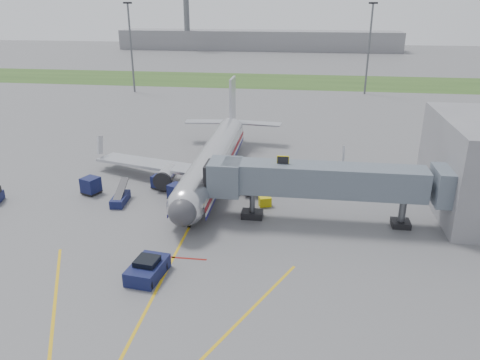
# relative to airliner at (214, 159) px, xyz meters

# --- Properties ---
(ground) EXTENTS (400.00, 400.00, 0.00)m
(ground) POSITION_rel_airliner_xyz_m (-0.00, -15.25, -2.65)
(ground) COLOR #565659
(ground) RESTS_ON ground
(grass_strip) EXTENTS (300.00, 25.00, 0.01)m
(grass_strip) POSITION_rel_airliner_xyz_m (-0.00, 74.75, -2.64)
(grass_strip) COLOR #2D4C1E
(grass_strip) RESTS_ON ground
(apron_markings) EXTENTS (21.52, 50.00, 0.01)m
(apron_markings) POSITION_rel_airliner_xyz_m (-0.00, -22.65, -2.64)
(apron_markings) COLOR gold
(apron_markings) RESTS_ON ground
(airliner) EXTENTS (32.10, 35.67, 10.25)m
(airliner) POSITION_rel_airliner_xyz_m (0.00, 0.00, 0.00)
(airliner) COLOR silver
(airliner) RESTS_ON ground
(jet_bridge) EXTENTS (25.30, 4.00, 6.90)m
(jet_bridge) POSITION_rel_airliner_xyz_m (12.86, -10.25, 1.82)
(jet_bridge) COLOR slate
(jet_bridge) RESTS_ON ground
(light_mast_left) EXTENTS (2.00, 0.44, 20.40)m
(light_mast_left) POSITION_rel_airliner_xyz_m (-30.00, 54.75, 8.13)
(light_mast_left) COLOR #595B60
(light_mast_left) RESTS_ON ground
(light_mast_right) EXTENTS (2.00, 0.44, 20.40)m
(light_mast_right) POSITION_rel_airliner_xyz_m (25.00, 59.75, 8.13)
(light_mast_right) COLOR #595B60
(light_mast_right) RESTS_ON ground
(distant_terminal) EXTENTS (120.00, 14.00, 8.00)m
(distant_terminal) POSITION_rel_airliner_xyz_m (-10.00, 154.75, 1.35)
(distant_terminal) COLOR slate
(distant_terminal) RESTS_ON ground
(control_tower) EXTENTS (4.00, 4.00, 30.00)m
(control_tower) POSITION_rel_airliner_xyz_m (-40.00, 149.75, 14.68)
(control_tower) COLOR #595B60
(control_tower) RESTS_ON ground
(pushback_tug) EXTENTS (2.94, 4.27, 1.66)m
(pushback_tug) POSITION_rel_airliner_xyz_m (-1.28, -22.43, -1.95)
(pushback_tug) COLOR #0C1938
(pushback_tug) RESTS_ON ground
(baggage_cart_a) EXTENTS (2.21, 2.21, 1.80)m
(baggage_cart_a) POSITION_rel_airliner_xyz_m (-3.00, -6.78, -1.73)
(baggage_cart_a) COLOR #0C1938
(baggage_cart_a) RESTS_ON ground
(baggage_cart_b) EXTENTS (2.37, 2.37, 1.98)m
(baggage_cart_b) POSITION_rel_airliner_xyz_m (-13.36, -6.52, -1.64)
(baggage_cart_b) COLOR #0C1938
(baggage_cart_b) RESTS_ON ground
(baggage_cart_c) EXTENTS (1.84, 1.84, 1.59)m
(baggage_cart_c) POSITION_rel_airliner_xyz_m (-6.04, -3.79, -1.83)
(baggage_cart_c) COLOR #0C1938
(baggage_cart_c) RESTS_ON ground
(belt_loader) EXTENTS (1.71, 4.40, 2.11)m
(belt_loader) POSITION_rel_airliner_xyz_m (-9.02, -8.58, -2.12)
(belt_loader) COLOR #0C1938
(belt_loader) RESTS_ON ground
(ground_power_cart) EXTENTS (1.52, 1.26, 1.04)m
(ground_power_cart) POSITION_rel_airliner_xyz_m (7.08, -7.25, -2.13)
(ground_power_cart) COLOR #D3C30C
(ground_power_cart) RESTS_ON ground
(ramp_worker) EXTENTS (0.67, 0.65, 1.55)m
(ramp_worker) POSITION_rel_airliner_xyz_m (-3.00, -2.42, -1.87)
(ramp_worker) COLOR #93D819
(ramp_worker) RESTS_ON ground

